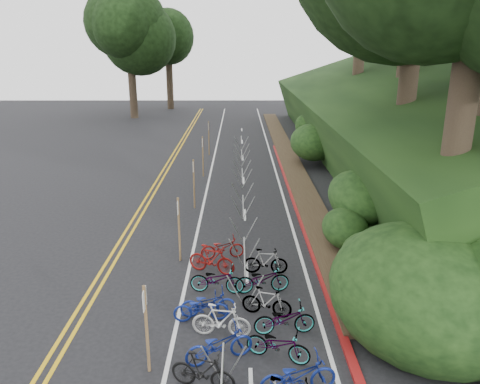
% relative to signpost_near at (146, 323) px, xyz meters
% --- Properties ---
extents(ground, '(120.00, 120.00, 0.00)m').
position_rel_signpost_near_xyz_m(ground, '(-0.58, 1.29, -1.36)').
color(ground, black).
rests_on(ground, ground).
extents(road_markings, '(7.47, 80.00, 0.01)m').
position_rel_signpost_near_xyz_m(road_markings, '(0.05, 11.39, -1.36)').
color(road_markings, gold).
rests_on(road_markings, ground).
extents(red_curb, '(0.25, 28.00, 0.10)m').
position_rel_signpost_near_xyz_m(red_curb, '(5.12, 13.29, -1.31)').
color(red_curb, maroon).
rests_on(red_curb, ground).
extents(embankment, '(14.30, 48.14, 9.11)m').
position_rel_signpost_near_xyz_m(embankment, '(12.38, 20.33, 1.21)').
color(embankment, black).
rests_on(embankment, ground).
extents(bike_racks_rest, '(1.14, 23.00, 1.17)m').
position_rel_signpost_near_xyz_m(bike_racks_rest, '(2.42, 14.29, -0.51)').
color(bike_racks_rest, '#939495').
rests_on(bike_racks_rest, ground).
extents(signpost_near, '(0.08, 0.40, 2.37)m').
position_rel_signpost_near_xyz_m(signpost_near, '(0.00, 0.00, 0.00)').
color(signpost_near, brown).
rests_on(signpost_near, ground).
extents(signposts_rest, '(0.08, 18.40, 2.50)m').
position_rel_signpost_near_xyz_m(signposts_rest, '(0.02, 15.29, 0.07)').
color(signposts_rest, brown).
rests_on(signposts_rest, ground).
extents(bike_front, '(0.73, 1.67, 0.85)m').
position_rel_signpost_near_xyz_m(bike_front, '(1.12, 2.24, -0.93)').
color(bike_front, navy).
rests_on(bike_front, ground).
extents(bike_valet, '(3.37, 10.16, 1.05)m').
position_rel_signpost_near_xyz_m(bike_valet, '(2.35, 1.78, -0.89)').
color(bike_valet, beige).
rests_on(bike_valet, ground).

